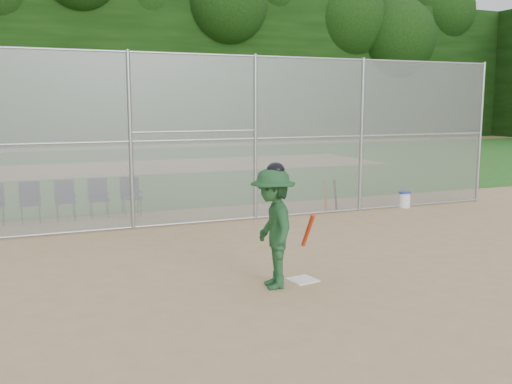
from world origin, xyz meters
name	(u,v)px	position (x,y,z in m)	size (l,w,h in m)	color
ground	(315,281)	(0.00, 0.00, 0.00)	(100.00, 100.00, 0.00)	tan
grass_strip	(126,168)	(0.00, 18.00, 0.01)	(100.00, 100.00, 0.00)	#235C1B
dirt_patch_far	(126,168)	(0.00, 18.00, 0.01)	(24.00, 24.00, 0.00)	tan
backstop_fence	(216,136)	(0.00, 5.00, 2.07)	(16.09, 0.09, 4.00)	gray
treeline	(115,47)	(0.00, 20.00, 5.50)	(81.00, 60.00, 11.00)	black
home_plate	(302,280)	(-0.16, 0.12, 0.01)	(0.41, 0.41, 0.02)	white
batter_at_plate	(273,228)	(-0.73, 0.01, 0.94)	(0.96, 1.38, 1.95)	#1D4A25
water_cooler	(404,199)	(5.45, 5.02, 0.22)	(0.35, 0.35, 0.44)	white
spare_bats	(330,196)	(3.23, 5.20, 0.42)	(0.36, 0.23, 0.85)	#D84C14
chair_2	(30,202)	(-4.14, 6.75, 0.48)	(0.54, 0.52, 0.96)	#0E0F33
chair_3	(65,200)	(-3.34, 6.75, 0.48)	(0.54, 0.52, 0.96)	#0E0F33
chair_4	(99,198)	(-2.53, 6.75, 0.48)	(0.54, 0.52, 0.96)	#0E0F33
chair_5	(131,196)	(-1.73, 6.75, 0.48)	(0.54, 0.52, 0.96)	#0E0F33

